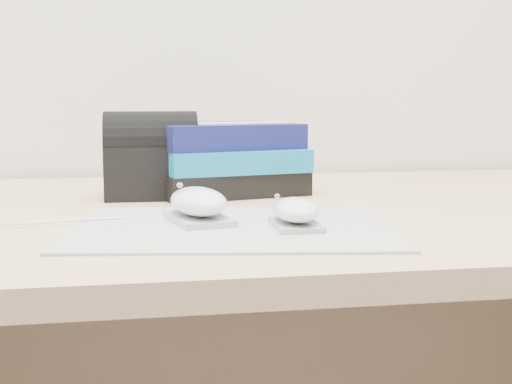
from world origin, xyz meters
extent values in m
cube|color=tan|center=(0.00, 1.58, 0.71)|extent=(1.60, 0.80, 0.03)
cube|color=tan|center=(0.00, 1.96, 0.35)|extent=(1.52, 0.03, 0.35)
cube|color=gray|center=(-0.15, 1.41, 0.73)|extent=(0.41, 0.34, 0.00)
cube|color=#ADADB0|center=(-0.18, 1.45, 0.74)|extent=(0.08, 0.12, 0.01)
ellipsoid|color=white|center=(-0.18, 1.45, 0.76)|extent=(0.08, 0.12, 0.03)
ellipsoid|color=#99999C|center=(-0.21, 1.45, 0.78)|extent=(0.01, 0.01, 0.01)
cube|color=#9B9B9D|center=(-0.08, 1.39, 0.74)|extent=(0.05, 0.10, 0.01)
ellipsoid|color=white|center=(-0.08, 1.39, 0.75)|extent=(0.06, 0.09, 0.03)
ellipsoid|color=gray|center=(-0.10, 1.39, 0.77)|extent=(0.01, 0.01, 0.01)
cylinder|color=white|center=(-0.38, 1.46, 0.73)|extent=(0.22, 0.04, 0.00)
cube|color=black|center=(-0.12, 1.72, 0.75)|extent=(0.26, 0.23, 0.04)
cube|color=#0F79A8|center=(-0.11, 1.72, 0.78)|extent=(0.25, 0.22, 0.03)
cube|color=#121652|center=(-0.12, 1.72, 0.82)|extent=(0.26, 0.23, 0.04)
cube|color=white|center=(-0.12, 1.70, 0.84)|extent=(0.22, 0.10, 0.00)
cube|color=black|center=(-0.23, 1.69, 0.77)|extent=(0.14, 0.10, 0.08)
cylinder|color=black|center=(-0.23, 1.69, 0.81)|extent=(0.14, 0.10, 0.10)
camera|label=1|loc=(-0.26, 0.60, 0.88)|focal=50.00mm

